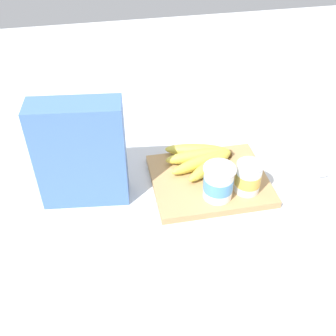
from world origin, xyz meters
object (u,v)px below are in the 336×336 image
Objects in this scene: yogurt_cup_front at (248,177)px; yogurt_cup_back at (217,183)px; banana_bunch at (202,158)px; spoon at (312,174)px; cereal_box at (81,154)px; cutting_board at (209,180)px.

yogurt_cup_back reaches higher than yogurt_cup_front.
spoon is (-0.28, 0.09, -0.03)m from banana_bunch.
spoon is (-0.28, -0.04, -0.06)m from yogurt_cup_back.
cereal_box reaches higher than yogurt_cup_front.
yogurt_cup_back is 0.46× the size of banana_bunch.
yogurt_cup_front is (-0.39, 0.07, -0.08)m from cereal_box.
banana_bunch is (0.00, -0.13, -0.03)m from yogurt_cup_back.
spoon is at bearing 162.91° from banana_bunch.
yogurt_cup_back is (0.08, 0.01, 0.00)m from yogurt_cup_front.
yogurt_cup_back is (-0.31, 0.08, -0.07)m from cereal_box.
cutting_board reaches higher than spoon.
yogurt_cup_back is at bearing 90.66° from banana_bunch.
spoon is at bearing 174.98° from cutting_board.
yogurt_cup_front is 0.08m from yogurt_cup_back.
cutting_board is at bearing -5.02° from spoon.
cereal_box reaches higher than yogurt_cup_back.
banana_bunch is at bearing -89.34° from yogurt_cup_back.
yogurt_cup_back is 0.29m from spoon.
yogurt_cup_back is 0.66× the size of spoon.
cutting_board is 1.09× the size of cereal_box.
cutting_board is at bearing 95.53° from banana_bunch.
cutting_board is 0.09m from yogurt_cup_back.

